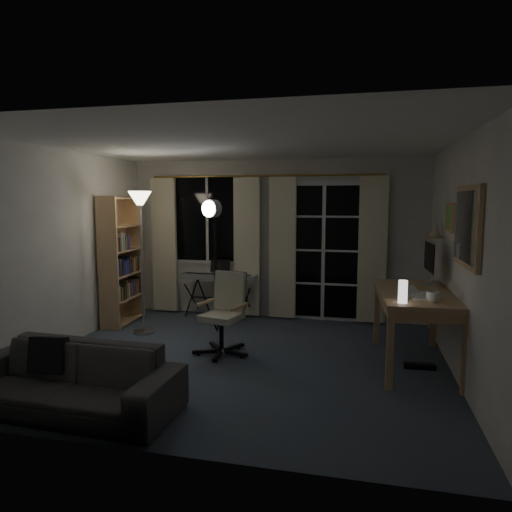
{
  "coord_description": "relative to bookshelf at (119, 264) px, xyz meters",
  "views": [
    {
      "loc": [
        1.29,
        -4.8,
        1.78
      ],
      "look_at": [
        0.1,
        0.35,
        1.14
      ],
      "focal_mm": 32.0,
      "sensor_mm": 36.0,
      "label": 1
    }
  ],
  "objects": [
    {
      "name": "sofa",
      "position": [
        1.02,
        -2.68,
        -0.5
      ],
      "size": [
        1.9,
        0.63,
        0.74
      ],
      "rotation": [
        0.0,
        0.0,
        -0.04
      ],
      "color": "#333235",
      "rests_on": "floor"
    },
    {
      "name": "window",
      "position": [
        1.07,
        0.84,
        0.63
      ],
      "size": [
        1.2,
        0.08,
        1.4
      ],
      "color": "white",
      "rests_on": "floor"
    },
    {
      "name": "office_chair",
      "position": [
        1.89,
        -0.9,
        -0.31
      ],
      "size": [
        0.66,
        0.66,
        0.95
      ],
      "rotation": [
        0.0,
        0.0,
        -0.26
      ],
      "color": "black",
      "rests_on": "floor"
    },
    {
      "name": "mug",
      "position": [
        4.1,
        -1.37,
        0.01
      ],
      "size": [
        0.14,
        0.11,
        0.13
      ],
      "primitive_type": "imported",
      "rotation": [
        0.0,
        0.0,
        0.05
      ],
      "color": "silver",
      "rests_on": "desk"
    },
    {
      "name": "floor",
      "position": [
        2.12,
        -1.13,
        -0.88
      ],
      "size": [
        4.5,
        4.0,
        0.02
      ],
      "primitive_type": "cube",
      "color": "#3E485A",
      "rests_on": "ground"
    },
    {
      "name": "curtains",
      "position": [
        1.98,
        0.75,
        0.22
      ],
      "size": [
        3.6,
        0.07,
        2.13
      ],
      "color": "gold",
      "rests_on": "floor"
    },
    {
      "name": "wall_shelf",
      "position": [
        4.28,
        -0.08,
        0.53
      ],
      "size": [
        0.16,
        0.3,
        0.18
      ],
      "color": "tan",
      "rests_on": "floor"
    },
    {
      "name": "framed_print",
      "position": [
        4.35,
        -0.58,
        0.73
      ],
      "size": [
        0.03,
        0.42,
        0.32
      ],
      "color": "tan",
      "rests_on": "floor"
    },
    {
      "name": "french_door",
      "position": [
        2.87,
        0.84,
        0.15
      ],
      "size": [
        1.32,
        0.09,
        2.11
      ],
      "color": "white",
      "rests_on": "floor"
    },
    {
      "name": "torchiere_lamp",
      "position": [
        0.57,
        -0.42,
        0.66
      ],
      "size": [
        0.37,
        0.37,
        1.91
      ],
      "rotation": [
        0.0,
        0.0,
        0.24
      ],
      "color": "#B2B2B7",
      "rests_on": "floor"
    },
    {
      "name": "wall_mirror",
      "position": [
        4.34,
        -1.48,
        0.68
      ],
      "size": [
        0.04,
        0.94,
        0.74
      ],
      "color": "tan",
      "rests_on": "floor"
    },
    {
      "name": "monitor",
      "position": [
        4.2,
        -0.42,
        0.25
      ],
      "size": [
        0.2,
        0.59,
        0.51
      ],
      "rotation": [
        0.0,
        0.0,
        0.05
      ],
      "color": "silver",
      "rests_on": "desk"
    },
    {
      "name": "desk",
      "position": [
        4.0,
        -0.87,
        -0.16
      ],
      "size": [
        0.84,
        1.56,
        0.81
      ],
      "rotation": [
        0.0,
        0.0,
        0.05
      ],
      "color": "tan",
      "rests_on": "floor"
    },
    {
      "name": "bookshelf",
      "position": [
        0.0,
        0.0,
        0.0
      ],
      "size": [
        0.34,
        0.87,
        1.84
      ],
      "rotation": [
        0.0,
        0.0,
        0.05
      ],
      "color": "tan",
      "rests_on": "floor"
    },
    {
      "name": "keyboard_piano",
      "position": [
        1.32,
        0.57,
        -0.24
      ],
      "size": [
        1.15,
        0.57,
        0.83
      ],
      "rotation": [
        0.0,
        0.0,
        -0.02
      ],
      "color": "black",
      "rests_on": "floor"
    },
    {
      "name": "desk_clutter",
      "position": [
        3.94,
        -1.12,
        -0.23
      ],
      "size": [
        0.46,
        0.94,
        1.03
      ],
      "rotation": [
        0.0,
        0.0,
        0.05
      ],
      "color": "white",
      "rests_on": "desk"
    },
    {
      "name": "studio_light",
      "position": [
        1.43,
        -0.0,
        0.6
      ],
      "size": [
        0.42,
        0.42,
        1.83
      ],
      "rotation": [
        0.0,
        0.0,
        -0.4
      ],
      "color": "black",
      "rests_on": "floor"
    }
  ]
}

